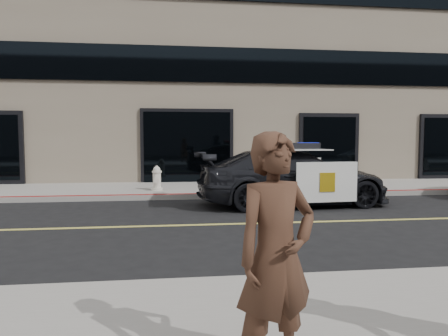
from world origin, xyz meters
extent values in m
plane|color=black|center=(0.00, 0.00, 0.00)|extent=(120.00, 120.00, 0.00)
cube|color=gray|center=(0.00, 5.25, 0.07)|extent=(60.00, 3.50, 0.15)
cube|color=#756856|center=(0.00, 10.50, 6.00)|extent=(60.00, 7.00, 12.00)
imported|color=black|center=(1.62, 2.20, 0.73)|extent=(2.71, 5.32, 1.47)
cube|color=white|center=(2.18, 1.19, 0.71)|extent=(1.56, 0.14, 0.98)
cube|color=white|center=(2.04, 3.28, 0.71)|extent=(1.56, 0.14, 0.98)
cube|color=white|center=(1.62, 2.20, 1.48)|extent=(1.58, 1.85, 0.02)
cube|color=gold|center=(2.18, 1.15, 0.71)|extent=(0.39, 0.04, 0.46)
cube|color=black|center=(1.62, 2.20, 1.57)|extent=(1.43, 0.46, 0.17)
cube|color=red|center=(1.19, 2.18, 1.58)|extent=(0.51, 0.35, 0.16)
cube|color=#0C19CC|center=(2.05, 2.23, 1.58)|extent=(0.51, 0.35, 0.16)
cylinder|color=silver|center=(-2.03, 4.56, 0.19)|extent=(0.35, 0.35, 0.08)
cylinder|color=silver|center=(-2.03, 4.56, 0.47)|extent=(0.25, 0.25, 0.48)
cylinder|color=silver|center=(-2.03, 4.56, 0.73)|extent=(0.30, 0.30, 0.06)
sphere|color=silver|center=(-2.03, 4.56, 0.79)|extent=(0.22, 0.22, 0.22)
cylinder|color=silver|center=(-2.03, 4.56, 0.89)|extent=(0.07, 0.07, 0.07)
cylinder|color=silver|center=(-2.03, 4.72, 0.54)|extent=(0.13, 0.12, 0.13)
cylinder|color=silver|center=(-2.03, 4.39, 0.54)|extent=(0.13, 0.12, 0.13)
cylinder|color=silver|center=(-2.03, 4.36, 0.47)|extent=(0.16, 0.14, 0.16)
imported|color=#482D1F|center=(-0.81, -5.50, 0.97)|extent=(0.86, 0.79, 1.65)
camera|label=1|loc=(-1.47, -8.02, 1.75)|focal=32.00mm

